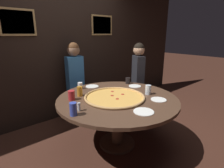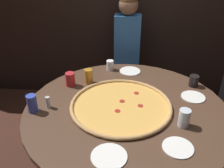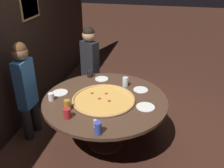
% 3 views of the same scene
% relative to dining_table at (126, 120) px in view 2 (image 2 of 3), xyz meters
% --- Properties ---
extents(dining_table, '(1.64, 1.64, 0.74)m').
position_rel_dining_table_xyz_m(dining_table, '(0.00, 0.00, 0.00)').
color(dining_table, '#4C3323').
rests_on(dining_table, ground_plane).
extents(giant_pizza, '(0.83, 0.83, 0.03)m').
position_rel_dining_table_xyz_m(giant_pizza, '(-0.05, 0.01, 0.14)').
color(giant_pizza, '#E5A84C').
rests_on(giant_pizza, dining_table).
extents(drink_cup_near_right, '(0.08, 0.08, 0.14)m').
position_rel_dining_table_xyz_m(drink_cup_near_right, '(-0.73, -0.11, 0.20)').
color(drink_cup_near_right, '#384CB7').
rests_on(drink_cup_near_right, dining_table).
extents(drink_cup_beside_pizza, '(0.08, 0.08, 0.14)m').
position_rel_dining_table_xyz_m(drink_cup_beside_pizza, '(0.42, -0.19, 0.19)').
color(drink_cup_beside_pizza, silver).
rests_on(drink_cup_beside_pizza, dining_table).
extents(drink_cup_far_left, '(0.07, 0.07, 0.10)m').
position_rel_dining_table_xyz_m(drink_cup_far_left, '(-0.19, 0.67, 0.17)').
color(drink_cup_far_left, white).
rests_on(drink_cup_far_left, dining_table).
extents(drink_cup_near_left, '(0.08, 0.08, 0.14)m').
position_rel_dining_table_xyz_m(drink_cup_near_left, '(-0.37, 0.38, 0.19)').
color(drink_cup_near_left, '#BC7A23').
rests_on(drink_cup_near_left, dining_table).
extents(drink_cup_centre_back, '(0.09, 0.09, 0.10)m').
position_rel_dining_table_xyz_m(drink_cup_centre_back, '(0.61, 0.40, 0.18)').
color(drink_cup_centre_back, black).
rests_on(drink_cup_centre_back, dining_table).
extents(drink_cup_far_right, '(0.09, 0.09, 0.13)m').
position_rel_dining_table_xyz_m(drink_cup_far_right, '(-0.53, 0.32, 0.19)').
color(drink_cup_far_right, '#B22328').
rests_on(drink_cup_far_right, dining_table).
extents(white_plate_near_front, '(0.23, 0.23, 0.01)m').
position_rel_dining_table_xyz_m(white_plate_near_front, '(-0.09, -0.54, 0.13)').
color(white_plate_near_front, white).
rests_on(white_plate_near_front, dining_table).
extents(white_plate_right_side, '(0.20, 0.20, 0.01)m').
position_rel_dining_table_xyz_m(white_plate_right_side, '(0.57, 0.20, 0.13)').
color(white_plate_right_side, white).
rests_on(white_plate_right_side, dining_table).
extents(white_plate_beside_cup, '(0.20, 0.20, 0.01)m').
position_rel_dining_table_xyz_m(white_plate_beside_cup, '(0.35, -0.43, 0.13)').
color(white_plate_beside_cup, white).
rests_on(white_plate_beside_cup, dining_table).
extents(white_plate_far_back, '(0.21, 0.21, 0.01)m').
position_rel_dining_table_xyz_m(white_plate_far_back, '(0.02, 0.65, 0.13)').
color(white_plate_far_back, white).
rests_on(white_plate_far_back, dining_table).
extents(condiment_shaker, '(0.04, 0.04, 0.10)m').
position_rel_dining_table_xyz_m(condiment_shaker, '(-0.63, -0.05, 0.17)').
color(condiment_shaker, silver).
rests_on(condiment_shaker, dining_table).
extents(diner_far_left, '(0.36, 0.22, 1.44)m').
position_rel_dining_table_xyz_m(diner_far_left, '(-0.03, 1.13, 0.20)').
color(diner_far_left, '#232328').
rests_on(diner_far_left, ground_plane).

